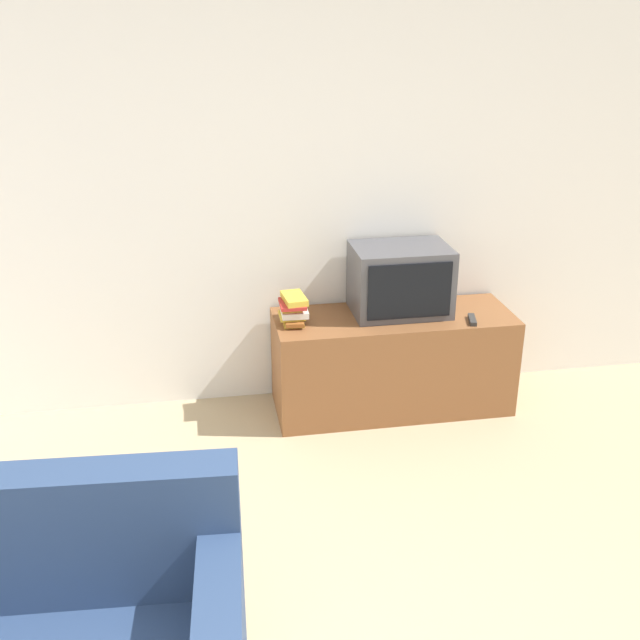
# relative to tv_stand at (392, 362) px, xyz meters

# --- Properties ---
(wall_back) EXTENTS (9.00, 0.06, 2.60)m
(wall_back) POSITION_rel_tv_stand_xyz_m (-0.82, 0.32, 1.00)
(wall_back) COLOR white
(wall_back) RESTS_ON ground_plane
(tv_stand) EXTENTS (1.44, 0.53, 0.61)m
(tv_stand) POSITION_rel_tv_stand_xyz_m (0.00, 0.00, 0.00)
(tv_stand) COLOR brown
(tv_stand) RESTS_ON ground_plane
(television) EXTENTS (0.57, 0.41, 0.41)m
(television) POSITION_rel_tv_stand_xyz_m (0.05, 0.06, 0.51)
(television) COLOR #4C4C51
(television) RESTS_ON tv_stand
(book_stack) EXTENTS (0.17, 0.24, 0.17)m
(book_stack) POSITION_rel_tv_stand_xyz_m (-0.61, -0.01, 0.39)
(book_stack) COLOR gold
(book_stack) RESTS_ON tv_stand
(remote_on_stand) EXTENTS (0.07, 0.15, 0.02)m
(remote_on_stand) POSITION_rel_tv_stand_xyz_m (0.43, -0.17, 0.32)
(remote_on_stand) COLOR #2D2D2D
(remote_on_stand) RESTS_ON tv_stand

